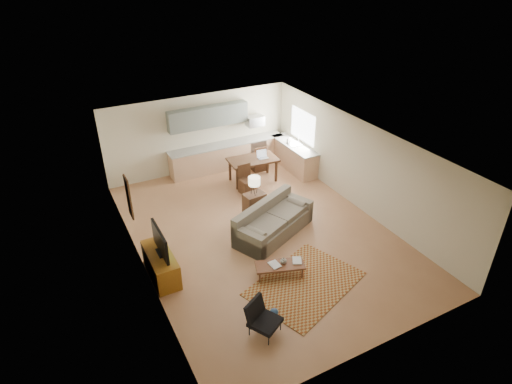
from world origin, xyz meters
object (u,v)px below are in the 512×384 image
armchair (265,319)px  console_table (254,204)px  sofa (274,220)px  coffee_table (280,270)px  tv_credenza (161,265)px  dining_table (253,170)px

armchair → console_table: armchair is taller
console_table → sofa: bearing=-94.7°
coffee_table → tv_credenza: tv_credenza is taller
tv_credenza → dining_table: (4.16, 3.29, 0.08)m
coffee_table → armchair: (-1.15, -1.37, 0.19)m
coffee_table → console_table: size_ratio=1.66×
tv_credenza → console_table: (3.22, 1.37, 0.02)m
armchair → console_table: bearing=36.4°
sofa → tv_credenza: (-3.25, -0.26, -0.11)m
sofa → armchair: bearing=-146.9°
coffee_table → tv_credenza: bearing=170.9°
sofa → console_table: size_ratio=3.60×
armchair → dining_table: bearing=35.9°
sofa → tv_credenza: sofa is taller
armchair → console_table: size_ratio=1.05×
sofa → coffee_table: (-0.75, -1.60, -0.27)m
console_table → coffee_table: bearing=-111.2°
tv_credenza → console_table: bearing=23.1°
tv_credenza → dining_table: 5.30m
dining_table → armchair: bearing=-110.7°
sofa → armchair: sofa is taller
sofa → dining_table: (0.92, 3.02, -0.04)m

